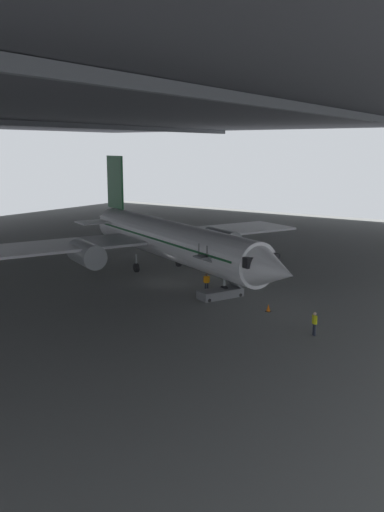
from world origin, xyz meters
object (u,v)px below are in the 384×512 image
(crew_worker_near_nose, at_px, (315,322))
(crew_worker_by_stairs, at_px, (207,282))
(boarding_stairs, at_px, (220,289))
(airplane_main, at_px, (167,239))
(traffic_cone_orange, at_px, (268,308))

(crew_worker_near_nose, xyz_separation_m, crew_worker_by_stairs, (5.08, 11.75, 0.03))
(crew_worker_by_stairs, bearing_deg, boarding_stairs, -113.73)
(airplane_main, xyz_separation_m, boarding_stairs, (-4.60, -8.84, -2.68))
(boarding_stairs, distance_m, crew_worker_near_nose, 10.83)
(crew_worker_near_nose, bearing_deg, airplane_main, 64.67)
(boarding_stairs, xyz_separation_m, crew_worker_near_nose, (-4.29, -9.95, 0.18))
(boarding_stairs, relative_size, crew_worker_near_nose, 2.88)
(airplane_main, height_order, boarding_stairs, airplane_main)
(airplane_main, xyz_separation_m, crew_worker_near_nose, (-8.89, -18.78, -2.50))
(crew_worker_near_nose, height_order, crew_worker_by_stairs, crew_worker_by_stairs)
(boarding_stairs, xyz_separation_m, crew_worker_by_stairs, (0.79, 1.80, 0.21))
(airplane_main, distance_m, crew_worker_by_stairs, 8.38)
(airplane_main, relative_size, traffic_cone_orange, 56.68)
(airplane_main, xyz_separation_m, traffic_cone_orange, (-5.83, -13.91, -3.12))
(airplane_main, bearing_deg, crew_worker_by_stairs, -118.45)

